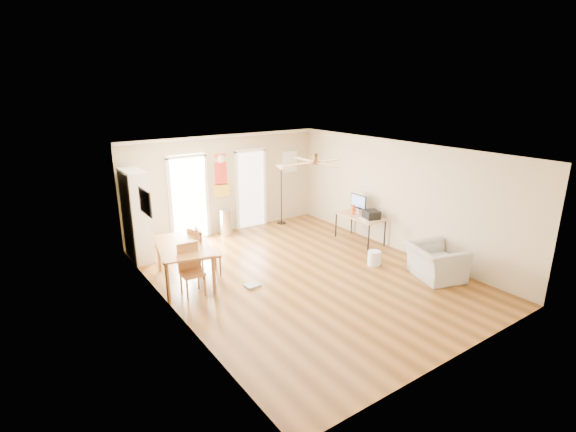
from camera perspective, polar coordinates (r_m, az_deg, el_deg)
floor at (r=9.04m, az=2.19°, el=-7.91°), size 7.00×7.00×0.00m
ceiling at (r=8.29m, az=2.39°, el=8.62°), size 5.50×7.00×0.00m
wall_back at (r=11.47m, az=-8.32°, el=4.21°), size 5.50×0.04×2.60m
wall_front at (r=6.33m, az=21.90°, el=-7.67°), size 5.50×0.04×2.60m
wall_left at (r=7.34m, az=-15.17°, el=-3.61°), size 0.04×7.00×2.60m
wall_right at (r=10.41m, az=14.48°, el=2.53°), size 0.04×7.00×2.60m
crown_molding at (r=8.29m, az=2.39°, el=8.34°), size 5.50×7.00×0.08m
kitchen_doorway at (r=11.10m, az=-13.07°, el=2.19°), size 0.90×0.10×2.10m
bathroom_doorway at (r=11.85m, az=-5.00°, el=3.51°), size 0.80×0.10×2.10m
wall_decal at (r=11.34m, az=-8.89°, el=5.34°), size 0.46×0.03×1.10m
ac_grille at (r=12.39m, az=0.21°, el=7.24°), size 0.50×0.04×0.60m
framed_poster at (r=8.51m, az=-18.48°, el=1.77°), size 0.04×0.66×0.48m
ceiling_fan at (r=8.08m, az=3.67°, el=7.16°), size 1.24×1.24×0.20m
bookshelf at (r=10.13m, az=-19.53°, el=0.09°), size 0.45×0.94×2.06m
dining_table at (r=8.84m, az=-13.60°, el=-6.16°), size 1.29×1.78×0.80m
dining_chair_right_a at (r=9.40m, az=-11.55°, el=-4.22°), size 0.47×0.47×0.91m
dining_chair_right_b at (r=9.02m, az=-10.50°, el=-4.71°), size 0.49×0.49×1.02m
dining_chair_near at (r=8.26m, az=-12.64°, el=-7.10°), size 0.42×0.42×0.98m
trash_can at (r=11.39m, az=-8.29°, el=-0.84°), size 0.39×0.39×0.70m
torchiere_lamp at (r=12.09m, az=-0.89°, el=2.86°), size 0.41×0.41×1.70m
computer_desk at (r=10.98m, az=9.51°, el=-1.65°), size 0.63×1.26×0.68m
imac at (r=10.98m, az=9.34°, el=1.56°), size 0.08×0.53×0.49m
keyboard at (r=10.54m, az=10.06°, el=-0.50°), size 0.23×0.37×0.01m
printer at (r=10.68m, az=11.03°, el=0.21°), size 0.44×0.47×0.20m
orange_bottle at (r=10.91m, az=8.65°, el=0.84°), size 0.09×0.09×0.26m
wastebasket_a at (r=9.67m, az=11.37°, el=-5.49°), size 0.34×0.34×0.32m
wastebasket_b at (r=9.73m, az=11.56°, el=-5.50°), size 0.25×0.25×0.28m
floor_cloth at (r=8.60m, az=-4.76°, el=-9.20°), size 0.29×0.23×0.04m
armchair at (r=9.32m, az=19.01°, el=-5.80°), size 1.20×1.29×0.69m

